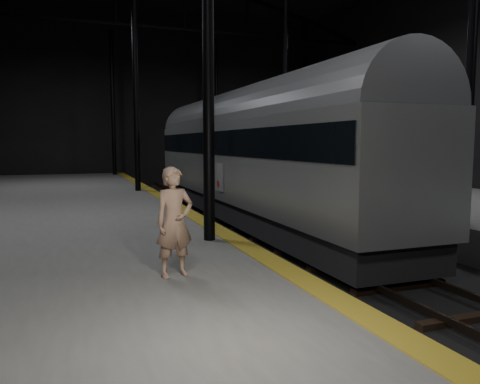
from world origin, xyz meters
TOP-DOWN VIEW (x-y plane):
  - ground at (0.00, 0.00)m, footprint 44.00×44.00m
  - platform_left at (-7.50, 0.00)m, footprint 9.00×43.80m
  - platform_right at (7.50, 0.00)m, footprint 9.00×43.80m
  - tactile_strip at (-3.25, 0.00)m, footprint 0.50×43.80m
  - track at (0.00, 0.00)m, footprint 2.40×43.00m
  - train at (-0.00, 3.48)m, footprint 2.98×19.93m
  - woman at (-5.18, -6.67)m, footprint 0.76×0.59m

SIDE VIEW (x-z plane):
  - ground at x=0.00m, z-range 0.00..0.00m
  - track at x=0.00m, z-range -0.05..0.19m
  - platform_left at x=-7.50m, z-range 0.00..1.00m
  - platform_right at x=7.50m, z-range 0.00..1.00m
  - tactile_strip at x=-3.25m, z-range 1.00..1.01m
  - woman at x=-5.18m, z-range 1.00..2.85m
  - train at x=0.00m, z-range 0.31..5.63m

